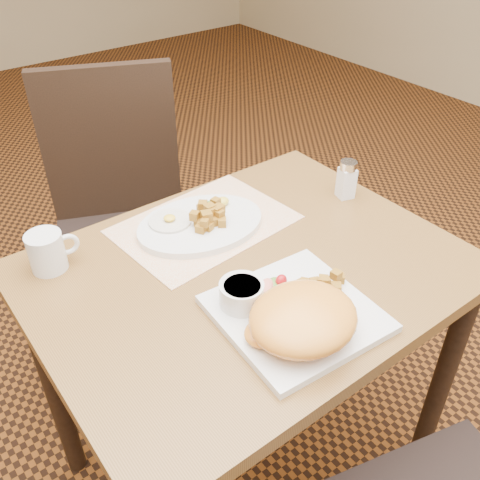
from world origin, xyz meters
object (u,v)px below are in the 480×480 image
at_px(plate_oval, 201,224).
at_px(coffee_mug, 48,251).
at_px(table, 248,304).
at_px(plate_square, 295,313).
at_px(chair_far, 120,211).
at_px(salt_shaker, 347,179).

xyz_separation_m(plate_oval, coffee_mug, (-0.34, 0.07, 0.03)).
bearing_deg(table, coffee_mug, 143.19).
height_order(plate_oval, coffee_mug, coffee_mug).
xyz_separation_m(table, plate_oval, (-0.00, 0.18, 0.12)).
distance_m(plate_square, plate_oval, 0.36).
xyz_separation_m(chair_far, plate_square, (-0.03, -0.85, 0.22)).
height_order(chair_far, salt_shaker, chair_far).
bearing_deg(table, plate_square, -97.52).
bearing_deg(salt_shaker, chair_far, 121.44).
bearing_deg(table, plate_oval, 90.73).
bearing_deg(salt_shaker, plate_square, -147.60).
bearing_deg(plate_oval, plate_square, -93.31).
height_order(chair_far, coffee_mug, chair_far).
distance_m(table, plate_oval, 0.22).
bearing_deg(plate_oval, chair_far, 88.83).
relative_size(table, chair_far, 0.93).
xyz_separation_m(table, coffee_mug, (-0.34, 0.25, 0.15)).
xyz_separation_m(chair_far, salt_shaker, (0.37, -0.60, 0.26)).
height_order(plate_square, salt_shaker, salt_shaker).
bearing_deg(chair_far, plate_oval, 112.14).
distance_m(table, salt_shaker, 0.41).
bearing_deg(coffee_mug, plate_oval, -11.88).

